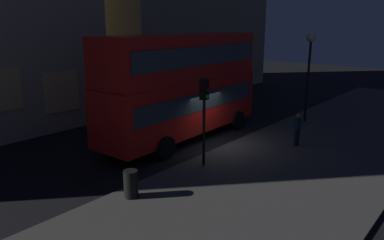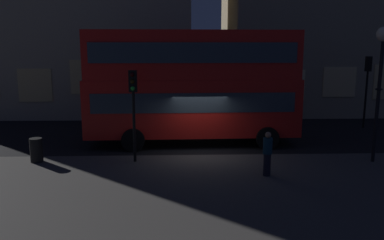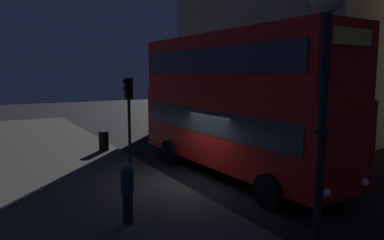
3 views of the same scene
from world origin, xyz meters
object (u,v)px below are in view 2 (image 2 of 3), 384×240
Objects in this scene: traffic_light_far_side at (367,77)px; litter_bin at (36,150)px; street_lamp at (382,58)px; pedestrian at (267,153)px; traffic_light_near_kerb at (133,97)px; double_decker_bus at (192,82)px.

traffic_light_far_side is 4.24× the size of litter_bin.
street_lamp is 3.30× the size of pedestrian.
traffic_light_near_kerb is 0.69× the size of street_lamp.
litter_bin is at bearing -157.79° from pedestrian.
traffic_light_far_side is 11.79m from pedestrian.
pedestrian is (-7.67, -8.73, -2.02)m from traffic_light_far_side.
traffic_light_near_kerb reaches higher than pedestrian.
litter_bin is (-6.42, -3.26, -2.44)m from double_decker_bus.
traffic_light_far_side is 7.83m from street_lamp.
traffic_light_near_kerb is at bearing -1.49° from litter_bin.
street_lamp reaches higher than traffic_light_far_side.
double_decker_bus is at bearing 53.87° from traffic_light_near_kerb.
double_decker_bus reaches higher than pedestrian.
pedestrian is (4.97, -1.91, -1.83)m from traffic_light_near_kerb.
street_lamp is at bearing -1.88° from traffic_light_near_kerb.
double_decker_bus is 10.77m from traffic_light_far_side.
litter_bin is at bearing 178.47° from traffic_light_near_kerb.
street_lamp is at bearing -28.30° from double_decker_bus.
double_decker_bus is at bearing 150.51° from pedestrian.
pedestrian is at bearing -65.79° from double_decker_bus.
double_decker_bus is 2.77× the size of traffic_light_near_kerb.
traffic_light_near_kerb is 3.78× the size of litter_bin.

